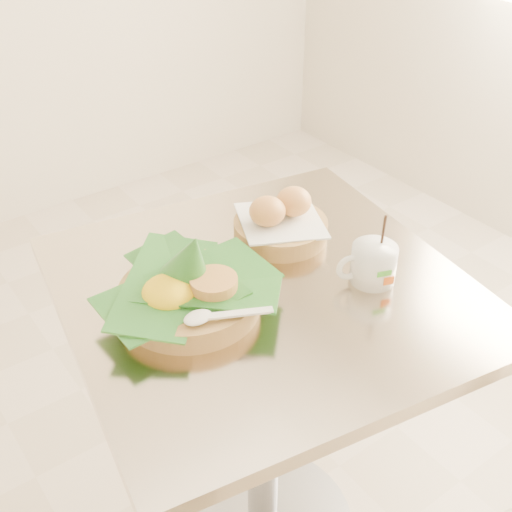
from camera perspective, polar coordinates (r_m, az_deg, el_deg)
cafe_table at (r=1.30m, az=0.71°, el=-10.37°), size 0.80×0.80×0.75m
rice_basket at (r=1.09m, az=-6.00°, el=-2.89°), size 0.30×0.30×0.15m
bread_basket at (r=1.27m, az=2.20°, el=3.02°), size 0.21×0.21×0.10m
coffee_mug at (r=1.17m, az=10.31°, el=-0.61°), size 0.11×0.09×0.14m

